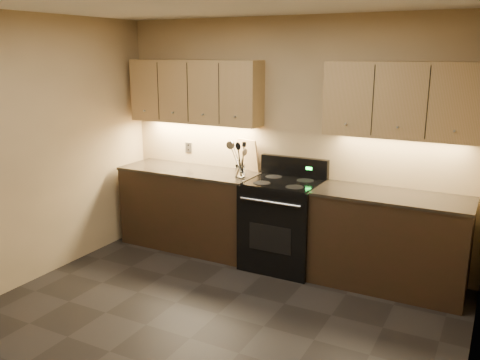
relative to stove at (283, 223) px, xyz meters
The scene contains 16 objects.
floor 1.75m from the stove, 92.72° to the right, with size 4.00×4.00×0.00m, color black.
wall_back 0.88m from the stove, 104.10° to the left, with size 4.00×0.04×2.60m, color tan.
wall_left 2.80m from the stove, 141.05° to the right, with size 0.04×4.00×2.60m, color tan.
counter_left 1.18m from the stove, behind, with size 1.62×0.62×0.93m.
counter_right 1.10m from the stove, ahead, with size 1.46×0.62×0.93m.
stove is the anchor object (origin of this frame).
upper_cab_left 1.78m from the stove, behind, with size 1.60×0.30×0.70m, color tan.
upper_cab_right 1.73m from the stove, ahead, with size 1.44×0.30×0.70m, color tan.
outlet_plate 1.55m from the stove, 167.24° to the left, with size 0.09×0.01×0.12m, color #B2B5BA.
utensil_crock 0.72m from the stove, behind, with size 0.13×0.13×0.13m.
cutting_board 0.89m from the stove, 153.25° to the left, with size 0.29×0.02×0.36m, color tan.
wooden_spoon 0.81m from the stove, behind, with size 0.06×0.06×0.30m, color tan, non-canonical shape.
black_spoon 0.82m from the stove, behind, with size 0.06×0.06×0.36m, color black, non-canonical shape.
black_turner 0.81m from the stove, behind, with size 0.08×0.08×0.37m, color black, non-canonical shape.
steel_spatula 0.81m from the stove, behind, with size 0.08×0.08×0.39m, color silver, non-canonical shape.
steel_skimmer 0.81m from the stove, behind, with size 0.09×0.09×0.38m, color silver, non-canonical shape.
Camera 1 is at (2.06, -3.03, 2.23)m, focal length 38.00 mm.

